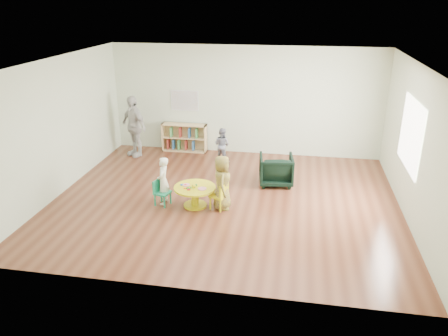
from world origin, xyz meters
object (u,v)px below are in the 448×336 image
(toddler, at_px, (222,145))
(adult_caretaker, at_px, (134,126))
(kid_chair_right, at_px, (220,195))
(kid_chair_left, at_px, (161,192))
(bookshelf, at_px, (184,137))
(child_right, at_px, (222,183))
(activity_table, at_px, (195,193))
(child_left, at_px, (163,181))
(armchair, at_px, (276,170))

(toddler, distance_m, adult_caretaker, 2.36)
(kid_chair_right, xyz_separation_m, adult_caretaker, (-2.76, 2.69, 0.50))
(kid_chair_left, bearing_deg, adult_caretaker, -133.64)
(kid_chair_left, xyz_separation_m, kid_chair_right, (1.21, 0.00, 0.01))
(bookshelf, bearing_deg, child_right, -63.41)
(activity_table, bearing_deg, child_right, 0.84)
(activity_table, height_order, toddler, toddler)
(kid_chair_right, relative_size, toddler, 0.63)
(activity_table, height_order, bookshelf, bookshelf)
(bookshelf, height_order, child_left, child_left)
(kid_chair_left, bearing_deg, bookshelf, -157.02)
(kid_chair_left, distance_m, adult_caretaker, 3.15)
(toddler, bearing_deg, kid_chair_right, 122.14)
(bookshelf, distance_m, adult_caretaker, 1.38)
(child_left, bearing_deg, child_right, 87.61)
(activity_table, distance_m, adult_caretaker, 3.51)
(armchair, bearing_deg, activity_table, 35.27)
(kid_chair_left, distance_m, armchair, 2.63)
(bookshelf, xyz_separation_m, toddler, (1.15, -0.66, 0.07))
(activity_table, distance_m, child_right, 0.61)
(toddler, xyz_separation_m, adult_caretaker, (-2.33, 0.07, 0.36))
(kid_chair_left, height_order, adult_caretaker, adult_caretaker)
(armchair, distance_m, child_left, 2.57)
(activity_table, distance_m, bookshelf, 3.41)
(bookshelf, relative_size, child_left, 1.22)
(activity_table, xyz_separation_m, kid_chair_right, (0.52, -0.04, 0.01))
(kid_chair_left, distance_m, child_right, 1.27)
(kid_chair_right, xyz_separation_m, toddler, (-0.44, 2.62, 0.14))
(armchair, relative_size, child_left, 0.76)
(toddler, bearing_deg, child_right, 122.92)
(child_right, xyz_separation_m, toddler, (-0.46, 2.57, -0.11))
(child_right, bearing_deg, kid_chair_left, 84.65)
(activity_table, xyz_separation_m, adult_caretaker, (-2.24, 2.65, 0.51))
(kid_chair_right, bearing_deg, kid_chair_left, 113.78)
(kid_chair_left, height_order, toddler, toddler)
(adult_caretaker, bearing_deg, toddler, 32.66)
(kid_chair_left, xyz_separation_m, armchair, (2.21, 1.44, 0.06))
(activity_table, xyz_separation_m, kid_chair_left, (-0.69, -0.04, -0.01))
(bookshelf, xyz_separation_m, armchair, (2.58, -1.85, -0.03))
(kid_chair_right, height_order, adult_caretaker, adult_caretaker)
(kid_chair_right, height_order, armchair, armchair)
(activity_table, bearing_deg, child_left, 178.25)
(toddler, bearing_deg, activity_table, 110.78)
(kid_chair_left, distance_m, toddler, 2.74)
(kid_chair_right, relative_size, child_left, 0.56)
(kid_chair_left, relative_size, kid_chair_right, 0.95)
(child_left, xyz_separation_m, adult_caretaker, (-1.59, 2.63, 0.30))
(activity_table, height_order, child_left, child_left)
(activity_table, height_order, armchair, armchair)
(kid_chair_right, distance_m, armchair, 1.74)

